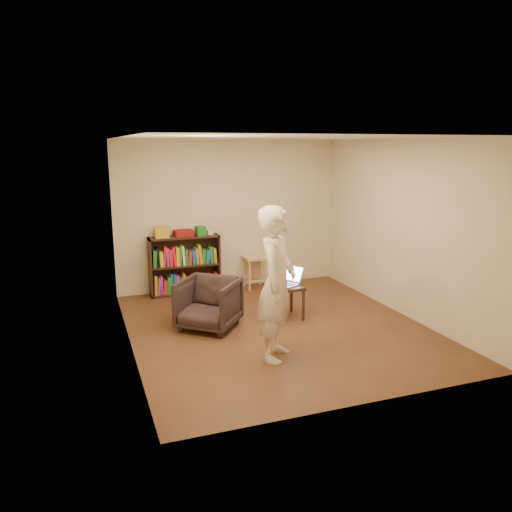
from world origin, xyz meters
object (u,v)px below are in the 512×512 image
object	(u,v)px
person	(277,284)
laptop	(287,280)
bookshelf	(185,268)
armchair	(209,304)
stool	(255,262)
side_table	(284,291)

from	to	relation	value
person	laptop	bearing A→B (deg)	7.29
bookshelf	armchair	xyz separation A→B (m)	(-0.04, -1.77, -0.09)
stool	armchair	xyz separation A→B (m)	(-1.29, -1.68, -0.11)
bookshelf	stool	bearing A→B (deg)	-4.36
stool	side_table	world-z (taller)	stool
bookshelf	side_table	xyz separation A→B (m)	(1.12, -1.73, -0.02)
armchair	person	bearing A→B (deg)	-28.11
side_table	bookshelf	bearing A→B (deg)	122.82
armchair	laptop	distance (m)	1.25
side_table	laptop	size ratio (longest dim) A/B	0.98
laptop	person	distance (m)	1.55
bookshelf	side_table	world-z (taller)	bookshelf
armchair	person	size ratio (longest dim) A/B	0.42
laptop	armchair	bearing A→B (deg)	-113.89
armchair	laptop	bearing A→B (deg)	43.64
bookshelf	armchair	size ratio (longest dim) A/B	1.55
bookshelf	armchair	bearing A→B (deg)	-91.32
person	bookshelf	bearing A→B (deg)	44.60
armchair	person	world-z (taller)	person
side_table	person	world-z (taller)	person
bookshelf	stool	distance (m)	1.25
stool	side_table	distance (m)	1.65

